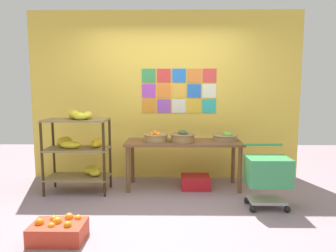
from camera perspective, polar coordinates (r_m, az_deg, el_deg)
name	(u,v)px	position (r m, az deg, el deg)	size (l,w,h in m)	color
ground	(162,214)	(3.74, -1.13, -16.30)	(9.02, 9.02, 0.00)	gray
back_wall_with_art	(165,96)	(4.98, -0.55, 5.68)	(4.41, 0.07, 2.73)	yellow
banana_shelf_unit	(80,146)	(4.51, -16.40, -3.63)	(0.89, 0.52, 1.19)	#342711
display_table	(183,147)	(4.51, 2.93, -3.95)	(1.72, 0.60, 0.71)	brown
fruit_basket_back_left	(183,137)	(4.39, 2.80, -2.05)	(0.36, 0.36, 0.19)	olive
fruit_basket_back_right	(225,137)	(4.61, 10.84, -2.04)	(0.38, 0.38, 0.14)	#957A4C
fruit_basket_left	(156,137)	(4.43, -2.33, -2.05)	(0.36, 0.36, 0.17)	#9D7E4B
produce_crate_under_table	(195,182)	(4.60, 5.21, -10.52)	(0.42, 0.34, 0.19)	red
orange_crate_foreground	(58,231)	(3.31, -20.07, -18.13)	(0.52, 0.35, 0.23)	red
shopping_cart	(268,173)	(3.97, 18.34, -8.51)	(0.52, 0.43, 0.78)	black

